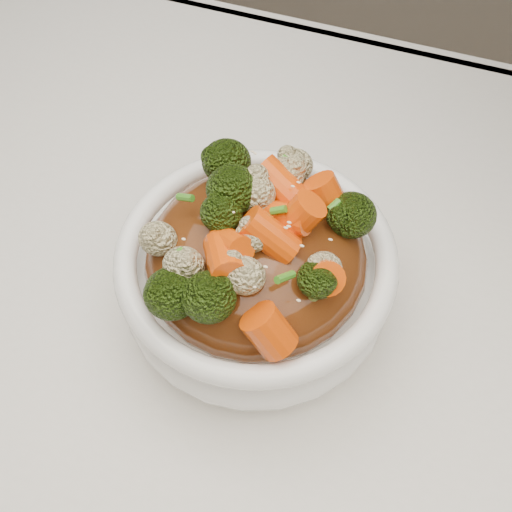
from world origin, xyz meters
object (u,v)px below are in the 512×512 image
at_px(bowl, 256,279).
at_px(broccoli, 256,208).
at_px(carrots, 256,207).
at_px(dining_table, 241,458).

height_order(bowl, broccoli, broccoli).
xyz_separation_m(carrots, broccoli, (0.00, 0.00, -0.00)).
distance_m(bowl, carrots, 0.09).
xyz_separation_m(dining_table, carrots, (0.01, 0.02, 0.50)).
distance_m(dining_table, carrots, 0.50).
xyz_separation_m(dining_table, bowl, (0.01, 0.02, 0.42)).
xyz_separation_m(bowl, broccoli, (0.00, 0.00, 0.09)).
distance_m(carrots, broccoli, 0.00).
relative_size(dining_table, bowl, 5.89).
bearing_deg(carrots, bowl, 180.00).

